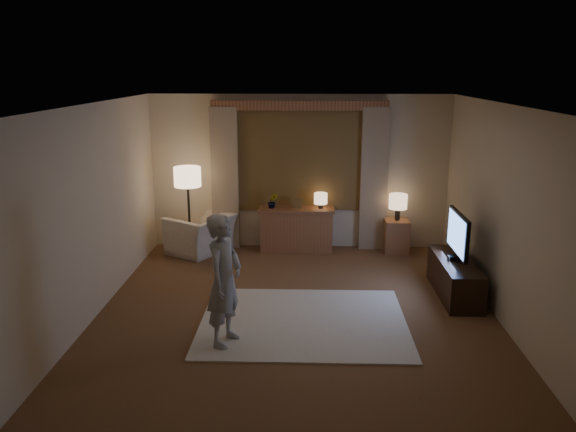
{
  "coord_description": "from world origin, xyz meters",
  "views": [
    {
      "loc": [
        0.12,
        -6.59,
        3.01
      ],
      "look_at": [
        -0.12,
        0.6,
        1.11
      ],
      "focal_mm": 35.0,
      "sensor_mm": 36.0,
      "label": 1
    }
  ],
  "objects_px": {
    "armchair": "(201,234)",
    "sideboard": "(296,231)",
    "person": "(224,280)",
    "side_table": "(396,236)",
    "tv_stand": "(455,278)"
  },
  "relations": [
    {
      "from": "sideboard",
      "to": "person",
      "type": "bearing_deg",
      "value": -102.22
    },
    {
      "from": "armchair",
      "to": "person",
      "type": "height_order",
      "value": "person"
    },
    {
      "from": "armchair",
      "to": "person",
      "type": "relative_size",
      "value": 0.66
    },
    {
      "from": "side_table",
      "to": "person",
      "type": "distance_m",
      "value": 4.13
    },
    {
      "from": "armchair",
      "to": "sideboard",
      "type": "bearing_deg",
      "value": 126.34
    },
    {
      "from": "tv_stand",
      "to": "sideboard",
      "type": "bearing_deg",
      "value": 139.51
    },
    {
      "from": "side_table",
      "to": "tv_stand",
      "type": "relative_size",
      "value": 0.4
    },
    {
      "from": "sideboard",
      "to": "armchair",
      "type": "bearing_deg",
      "value": -174.75
    },
    {
      "from": "armchair",
      "to": "person",
      "type": "bearing_deg",
      "value": 46.19
    },
    {
      "from": "person",
      "to": "side_table",
      "type": "bearing_deg",
      "value": -17.25
    },
    {
      "from": "sideboard",
      "to": "tv_stand",
      "type": "bearing_deg",
      "value": -40.49
    },
    {
      "from": "armchair",
      "to": "tv_stand",
      "type": "xyz_separation_m",
      "value": [
        3.79,
        -1.72,
        -0.07
      ]
    },
    {
      "from": "armchair",
      "to": "person",
      "type": "distance_m",
      "value": 3.37
    },
    {
      "from": "side_table",
      "to": "sideboard",
      "type": "bearing_deg",
      "value": 178.29
    },
    {
      "from": "side_table",
      "to": "tv_stand",
      "type": "distance_m",
      "value": 1.89
    }
  ]
}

